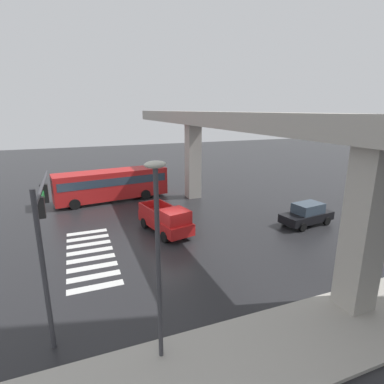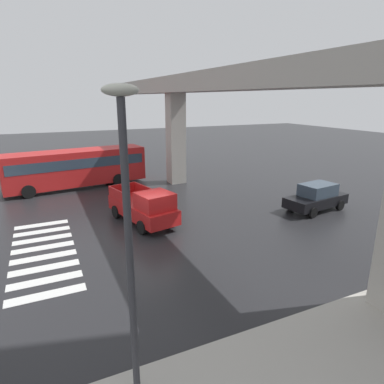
{
  "view_description": "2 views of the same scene",
  "coord_description": "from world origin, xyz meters",
  "px_view_note": "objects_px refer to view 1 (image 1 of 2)",
  "views": [
    {
      "loc": [
        18.41,
        -5.86,
        8.73
      ],
      "look_at": [
        -0.46,
        1.55,
        3.25
      ],
      "focal_mm": 28.62,
      "sensor_mm": 36.0,
      "label": 1
    },
    {
      "loc": [
        15.75,
        -5.0,
        6.98
      ],
      "look_at": [
        1.15,
        1.74,
        2.39
      ],
      "focal_mm": 30.96,
      "sensor_mm": 36.0,
      "label": 2
    }
  ],
  "objects_px": {
    "pickup_truck": "(167,220)",
    "traffic_signal_mast": "(43,224)",
    "sedan_black": "(307,214)",
    "street_lamp_near_corner": "(158,243)",
    "city_bus": "(112,183)"
  },
  "relations": [
    {
      "from": "street_lamp_near_corner",
      "to": "sedan_black",
      "type": "bearing_deg",
      "value": 121.64
    },
    {
      "from": "city_bus",
      "to": "sedan_black",
      "type": "distance_m",
      "value": 18.14
    },
    {
      "from": "pickup_truck",
      "to": "city_bus",
      "type": "distance_m",
      "value": 10.4
    },
    {
      "from": "pickup_truck",
      "to": "traffic_signal_mast",
      "type": "height_order",
      "value": "traffic_signal_mast"
    },
    {
      "from": "city_bus",
      "to": "sedan_black",
      "type": "xyz_separation_m",
      "value": [
        12.35,
        13.26,
        -0.87
      ]
    },
    {
      "from": "sedan_black",
      "to": "street_lamp_near_corner",
      "type": "xyz_separation_m",
      "value": [
        8.8,
        -14.28,
        3.7
      ]
    },
    {
      "from": "traffic_signal_mast",
      "to": "street_lamp_near_corner",
      "type": "relative_size",
      "value": 0.9
    },
    {
      "from": "pickup_truck",
      "to": "traffic_signal_mast",
      "type": "distance_m",
      "value": 10.87
    },
    {
      "from": "pickup_truck",
      "to": "street_lamp_near_corner",
      "type": "bearing_deg",
      "value": -17.96
    },
    {
      "from": "pickup_truck",
      "to": "sedan_black",
      "type": "height_order",
      "value": "pickup_truck"
    },
    {
      "from": "sedan_black",
      "to": "city_bus",
      "type": "bearing_deg",
      "value": -132.97
    },
    {
      "from": "pickup_truck",
      "to": "city_bus",
      "type": "xyz_separation_m",
      "value": [
        -10.05,
        -2.58,
        0.73
      ]
    },
    {
      "from": "pickup_truck",
      "to": "street_lamp_near_corner",
      "type": "xyz_separation_m",
      "value": [
        11.1,
        -3.6,
        3.57
      ]
    },
    {
      "from": "traffic_signal_mast",
      "to": "street_lamp_near_corner",
      "type": "xyz_separation_m",
      "value": [
        3.73,
        3.65,
        0.17
      ]
    },
    {
      "from": "sedan_black",
      "to": "traffic_signal_mast",
      "type": "relative_size",
      "value": 0.69
    }
  ]
}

